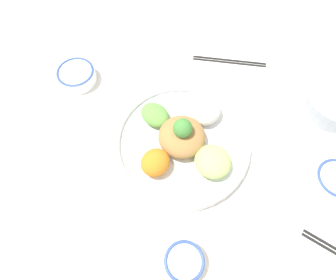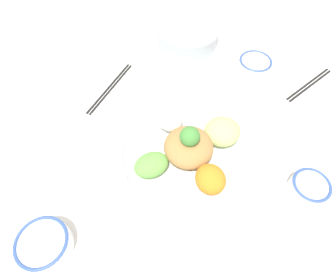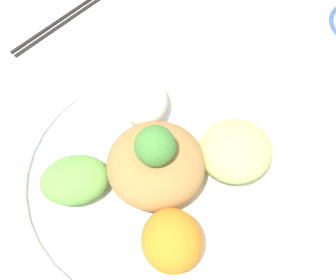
# 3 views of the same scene
# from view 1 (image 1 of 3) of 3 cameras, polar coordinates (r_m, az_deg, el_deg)

# --- Properties ---
(ground_plane) EXTENTS (2.40, 2.40, 0.00)m
(ground_plane) POSITION_cam_1_polar(r_m,az_deg,el_deg) (0.75, 2.98, -1.43)
(ground_plane) COLOR white
(salad_platter) EXTENTS (0.36, 0.36, 0.12)m
(salad_platter) POSITION_cam_1_polar(r_m,az_deg,el_deg) (0.73, 3.07, -0.13)
(salad_platter) COLOR white
(salad_platter) RESTS_ON ground_plane
(sauce_bowl_red) EXTENTS (0.11, 0.11, 0.04)m
(sauce_bowl_red) POSITION_cam_1_polar(r_m,az_deg,el_deg) (0.89, -18.04, 12.39)
(sauce_bowl_red) COLOR white
(sauce_bowl_red) RESTS_ON ground_plane
(rice_bowl_blue) EXTENTS (0.10, 0.10, 0.04)m
(rice_bowl_blue) POSITION_cam_1_polar(r_m,az_deg,el_deg) (0.81, 30.81, -6.99)
(rice_bowl_blue) COLOR white
(rice_bowl_blue) RESTS_ON ground_plane
(sauce_bowl_dark) EXTENTS (0.09, 0.09, 0.04)m
(sauce_bowl_dark) POSITION_cam_1_polar(r_m,az_deg,el_deg) (0.66, 3.28, -23.49)
(sauce_bowl_dark) COLOR white
(sauce_bowl_dark) RESTS_ON ground_plane
(chopsticks_pair_far) EXTENTS (0.17, 0.18, 0.01)m
(chopsticks_pair_far) POSITION_cam_1_polar(r_m,az_deg,el_deg) (0.93, 12.36, 15.45)
(chopsticks_pair_far) COLOR black
(chopsticks_pair_far) RESTS_ON ground_plane
(serving_spoon_main) EXTENTS (0.12, 0.08, 0.01)m
(serving_spoon_main) POSITION_cam_1_polar(r_m,az_deg,el_deg) (0.89, -7.41, 13.34)
(serving_spoon_main) COLOR white
(serving_spoon_main) RESTS_ON ground_plane
(serving_spoon_extra) EXTENTS (0.13, 0.06, 0.01)m
(serving_spoon_extra) POSITION_cam_1_polar(r_m,az_deg,el_deg) (0.81, -26.05, -5.18)
(serving_spoon_extra) COLOR white
(serving_spoon_extra) RESTS_ON ground_plane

